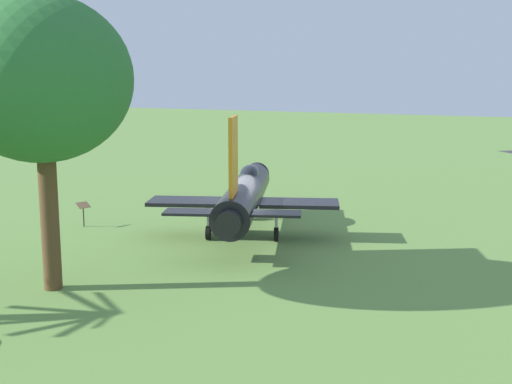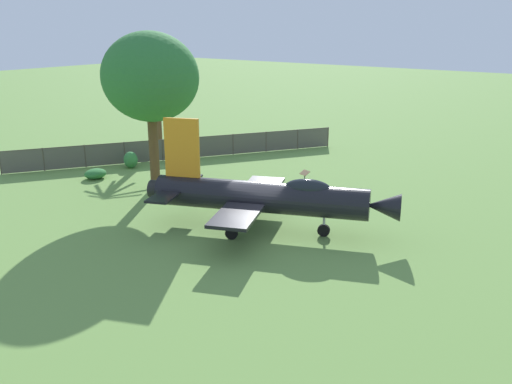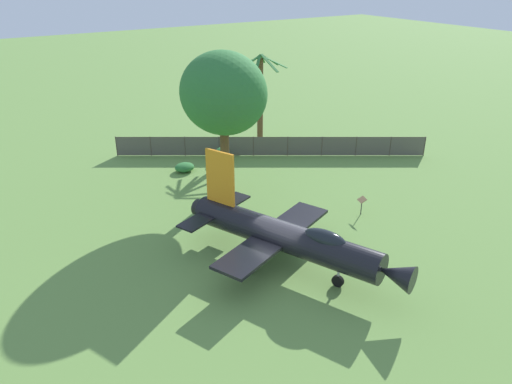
# 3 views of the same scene
# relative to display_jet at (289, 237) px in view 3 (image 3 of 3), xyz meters

# --- Properties ---
(ground_plane) EXTENTS (200.00, 200.00, 0.00)m
(ground_plane) POSITION_rel_display_jet_xyz_m (0.31, 0.13, -1.80)
(ground_plane) COLOR #668E42
(display_jet) EXTENTS (11.93, 8.26, 5.44)m
(display_jet) POSITION_rel_display_jet_xyz_m (0.00, 0.00, 0.00)
(display_jet) COLOR black
(display_jet) RESTS_ON ground_plane
(shade_tree) EXTENTS (6.15, 5.34, 9.44)m
(shade_tree) POSITION_rel_display_jet_xyz_m (9.86, -1.84, 4.97)
(shade_tree) COLOR brown
(shade_tree) RESTS_ON ground_plane
(palm_tree) EXTENTS (4.08, 3.38, 7.45)m
(palm_tree) POSITION_rel_display_jet_xyz_m (17.77, -9.73, 2.10)
(palm_tree) COLOR brown
(palm_tree) RESTS_ON ground_plane
(perimeter_fence) EXTENTS (13.37, 21.09, 1.63)m
(perimeter_fence) POSITION_rel_display_jet_xyz_m (13.94, -8.26, -0.94)
(perimeter_fence) COLOR #4C4238
(perimeter_fence) RESTS_ON ground_plane
(shrub_near_fence) EXTENTS (1.30, 1.48, 0.65)m
(shrub_near_fence) POSITION_rel_display_jet_xyz_m (14.66, -0.97, -1.48)
(shrub_near_fence) COLOR #2D7033
(shrub_near_fence) RESTS_ON ground_plane
(shrub_by_tree) EXTENTS (1.01, 0.95, 1.16)m
(shrub_by_tree) POSITION_rel_display_jet_xyz_m (14.95, -4.25, -1.22)
(shrub_by_tree) COLOR #387F3D
(shrub_by_tree) RESTS_ON ground_plane
(info_plaque) EXTENTS (0.70, 0.57, 1.14)m
(info_plaque) POSITION_rel_display_jet_xyz_m (2.39, -7.28, -0.95)
(info_plaque) COLOR #333333
(info_plaque) RESTS_ON ground_plane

